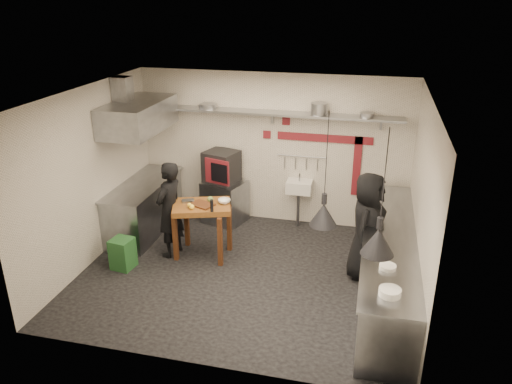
% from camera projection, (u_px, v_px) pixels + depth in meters
% --- Properties ---
extents(floor, '(5.00, 5.00, 0.00)m').
position_uv_depth(floor, '(244.00, 273.00, 7.82)').
color(floor, black).
rests_on(floor, ground).
extents(ceiling, '(5.00, 5.00, 0.00)m').
position_uv_depth(ceiling, '(242.00, 95.00, 6.77)').
color(ceiling, silver).
rests_on(ceiling, floor).
extents(wall_back, '(5.00, 0.04, 2.80)m').
position_uv_depth(wall_back, '(272.00, 149.00, 9.19)').
color(wall_back, silver).
rests_on(wall_back, floor).
extents(wall_front, '(5.00, 0.04, 2.80)m').
position_uv_depth(wall_front, '(193.00, 261.00, 5.40)').
color(wall_front, silver).
rests_on(wall_front, floor).
extents(wall_left, '(0.04, 4.20, 2.80)m').
position_uv_depth(wall_left, '(90.00, 177.00, 7.84)').
color(wall_left, silver).
rests_on(wall_left, floor).
extents(wall_right, '(0.04, 4.20, 2.80)m').
position_uv_depth(wall_right, '(421.00, 207.00, 6.75)').
color(wall_right, silver).
rests_on(wall_right, floor).
extents(red_band_horiz, '(1.70, 0.02, 0.14)m').
position_uv_depth(red_band_horiz, '(325.00, 138.00, 8.86)').
color(red_band_horiz, maroon).
rests_on(red_band_horiz, wall_back).
extents(red_band_vert, '(0.14, 0.02, 1.10)m').
position_uv_depth(red_band_vert, '(357.00, 166.00, 8.91)').
color(red_band_vert, maroon).
rests_on(red_band_vert, wall_back).
extents(red_tile_a, '(0.14, 0.02, 0.14)m').
position_uv_depth(red_tile_a, '(286.00, 121.00, 8.91)').
color(red_tile_a, maroon).
rests_on(red_tile_a, wall_back).
extents(red_tile_b, '(0.14, 0.02, 0.14)m').
position_uv_depth(red_tile_b, '(267.00, 135.00, 9.08)').
color(red_tile_b, maroon).
rests_on(red_tile_b, wall_back).
extents(back_shelf, '(4.60, 0.34, 0.04)m').
position_uv_depth(back_shelf, '(271.00, 113.00, 8.75)').
color(back_shelf, gray).
rests_on(back_shelf, wall_back).
extents(shelf_bracket_left, '(0.04, 0.06, 0.24)m').
position_uv_depth(shelf_bracket_left, '(173.00, 111.00, 9.34)').
color(shelf_bracket_left, gray).
rests_on(shelf_bracket_left, wall_back).
extents(shelf_bracket_mid, '(0.04, 0.06, 0.24)m').
position_uv_depth(shelf_bracket_mid, '(272.00, 117.00, 8.93)').
color(shelf_bracket_mid, gray).
rests_on(shelf_bracket_mid, wall_back).
extents(shelf_bracket_right, '(0.04, 0.06, 0.24)m').
position_uv_depth(shelf_bracket_right, '(381.00, 123.00, 8.51)').
color(shelf_bracket_right, gray).
rests_on(shelf_bracket_right, wall_back).
extents(pan_far_left, '(0.38, 0.38, 0.09)m').
position_uv_depth(pan_far_left, '(208.00, 106.00, 8.98)').
color(pan_far_left, gray).
rests_on(pan_far_left, back_shelf).
extents(pan_mid_left, '(0.23, 0.23, 0.07)m').
position_uv_depth(pan_mid_left, '(205.00, 106.00, 9.00)').
color(pan_mid_left, gray).
rests_on(pan_mid_left, back_shelf).
extents(stock_pot, '(0.32, 0.32, 0.20)m').
position_uv_depth(stock_pot, '(319.00, 109.00, 8.52)').
color(stock_pot, gray).
rests_on(stock_pot, back_shelf).
extents(pan_right, '(0.27, 0.27, 0.08)m').
position_uv_depth(pan_right, '(367.00, 115.00, 8.37)').
color(pan_right, gray).
rests_on(pan_right, back_shelf).
extents(oven_stand, '(0.87, 0.83, 0.80)m').
position_uv_depth(oven_stand, '(225.00, 202.00, 9.46)').
color(oven_stand, gray).
rests_on(oven_stand, floor).
extents(combi_oven, '(0.69, 0.67, 0.58)m').
position_uv_depth(combi_oven, '(222.00, 166.00, 9.24)').
color(combi_oven, black).
rests_on(combi_oven, oven_stand).
extents(oven_door, '(0.49, 0.18, 0.46)m').
position_uv_depth(oven_door, '(217.00, 172.00, 8.97)').
color(oven_door, maroon).
rests_on(oven_door, combi_oven).
extents(oven_glass, '(0.33, 0.12, 0.34)m').
position_uv_depth(oven_glass, '(219.00, 173.00, 8.90)').
color(oven_glass, black).
rests_on(oven_glass, oven_door).
extents(hand_sink, '(0.46, 0.34, 0.22)m').
position_uv_depth(hand_sink, '(299.00, 187.00, 9.14)').
color(hand_sink, silver).
rests_on(hand_sink, wall_back).
extents(sink_tap, '(0.03, 0.03, 0.14)m').
position_uv_depth(sink_tap, '(300.00, 177.00, 9.07)').
color(sink_tap, gray).
rests_on(sink_tap, hand_sink).
extents(sink_drain, '(0.06, 0.06, 0.66)m').
position_uv_depth(sink_drain, '(298.00, 209.00, 9.27)').
color(sink_drain, gray).
rests_on(sink_drain, floor).
extents(utensil_rail, '(0.90, 0.02, 0.02)m').
position_uv_depth(utensil_rail, '(301.00, 156.00, 9.06)').
color(utensil_rail, gray).
rests_on(utensil_rail, wall_back).
extents(counter_right, '(0.70, 3.80, 0.90)m').
position_uv_depth(counter_right, '(388.00, 265.00, 7.19)').
color(counter_right, gray).
rests_on(counter_right, floor).
extents(counter_right_top, '(0.76, 3.90, 0.03)m').
position_uv_depth(counter_right_top, '(391.00, 236.00, 7.01)').
color(counter_right_top, gray).
rests_on(counter_right_top, counter_right).
extents(plate_stack, '(0.25, 0.25, 0.09)m').
position_uv_depth(plate_stack, '(390.00, 292.00, 5.61)').
color(plate_stack, silver).
rests_on(plate_stack, counter_right_top).
extents(small_bowl_right, '(0.21, 0.21, 0.05)m').
position_uv_depth(small_bowl_right, '(388.00, 267.00, 6.16)').
color(small_bowl_right, silver).
rests_on(small_bowl_right, counter_right_top).
extents(counter_left, '(0.70, 1.90, 0.90)m').
position_uv_depth(counter_left, '(144.00, 208.00, 9.07)').
color(counter_left, gray).
rests_on(counter_left, floor).
extents(counter_left_top, '(0.76, 2.00, 0.03)m').
position_uv_depth(counter_left_top, '(142.00, 184.00, 8.89)').
color(counter_left_top, gray).
rests_on(counter_left_top, counter_left).
extents(extractor_hood, '(0.78, 1.60, 0.50)m').
position_uv_depth(extractor_hood, '(138.00, 116.00, 8.41)').
color(extractor_hood, gray).
rests_on(extractor_hood, ceiling).
extents(hood_duct, '(0.28, 0.28, 0.50)m').
position_uv_depth(hood_duct, '(123.00, 92.00, 8.32)').
color(hood_duct, gray).
rests_on(hood_duct, ceiling).
extents(green_bin, '(0.36, 0.36, 0.50)m').
position_uv_depth(green_bin, '(123.00, 253.00, 7.90)').
color(green_bin, '#215526').
rests_on(green_bin, floor).
extents(prep_table, '(1.07, 0.90, 0.92)m').
position_uv_depth(prep_table, '(203.00, 230.00, 8.21)').
color(prep_table, brown).
rests_on(prep_table, floor).
extents(cutting_board, '(0.43, 0.37, 0.02)m').
position_uv_depth(cutting_board, '(202.00, 205.00, 8.00)').
color(cutting_board, '#4D2814').
rests_on(cutting_board, prep_table).
extents(pepper_mill, '(0.05, 0.05, 0.20)m').
position_uv_depth(pepper_mill, '(212.00, 206.00, 7.74)').
color(pepper_mill, black).
rests_on(pepper_mill, prep_table).
extents(lemon_a, '(0.09, 0.09, 0.07)m').
position_uv_depth(lemon_a, '(189.00, 205.00, 7.91)').
color(lemon_a, yellow).
rests_on(lemon_a, prep_table).
extents(lemon_b, '(0.10, 0.10, 0.08)m').
position_uv_depth(lemon_b, '(192.00, 207.00, 7.84)').
color(lemon_b, yellow).
rests_on(lemon_b, prep_table).
extents(veg_ball, '(0.12, 0.12, 0.10)m').
position_uv_depth(veg_ball, '(210.00, 199.00, 8.10)').
color(veg_ball, olive).
rests_on(veg_ball, prep_table).
extents(steel_tray, '(0.24, 0.21, 0.03)m').
position_uv_depth(steel_tray, '(188.00, 201.00, 8.13)').
color(steel_tray, gray).
rests_on(steel_tray, prep_table).
extents(bowl, '(0.23, 0.23, 0.06)m').
position_uv_depth(bowl, '(224.00, 201.00, 8.07)').
color(bowl, silver).
rests_on(bowl, prep_table).
extents(heat_lamp_near, '(0.46, 0.46, 1.51)m').
position_uv_depth(heat_lamp_near, '(326.00, 170.00, 6.21)').
color(heat_lamp_near, black).
rests_on(heat_lamp_near, ceiling).
extents(heat_lamp_far, '(0.47, 0.47, 1.50)m').
position_uv_depth(heat_lamp_far, '(383.00, 194.00, 5.48)').
color(heat_lamp_far, black).
rests_on(heat_lamp_far, ceiling).
extents(chef_left, '(0.51, 0.66, 1.62)m').
position_uv_depth(chef_left, '(170.00, 210.00, 8.11)').
color(chef_left, black).
rests_on(chef_left, floor).
extents(chef_right, '(0.71, 0.93, 1.69)m').
position_uv_depth(chef_right, '(367.00, 226.00, 7.47)').
color(chef_right, black).
rests_on(chef_right, floor).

